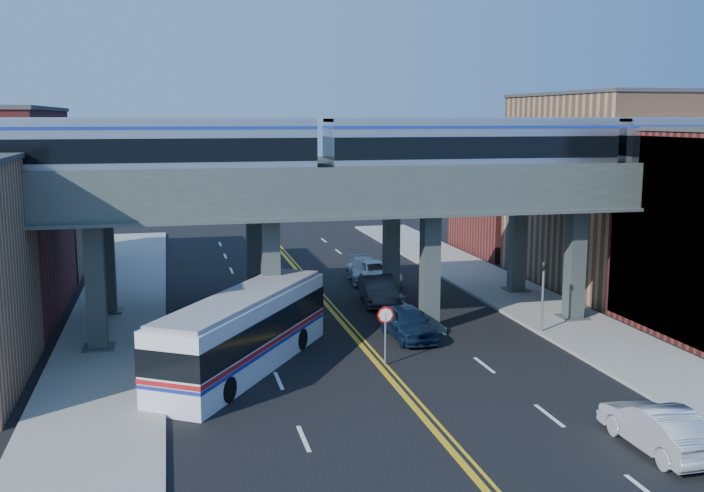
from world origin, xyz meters
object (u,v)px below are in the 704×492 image
(transit_bus, at_px, (244,333))
(car_lane_d, at_px, (365,270))
(stop_sign, at_px, (385,326))
(car_lane_a, at_px, (408,322))
(transit_train, at_px, (472,148))
(car_lane_b, at_px, (378,290))
(car_lane_c, at_px, (375,273))
(car_parked_curb, at_px, (658,427))
(traffic_signal, at_px, (543,289))

(transit_bus, height_order, car_lane_d, transit_bus)
(stop_sign, height_order, car_lane_a, stop_sign)
(car_lane_a, bearing_deg, car_lane_d, 82.33)
(stop_sign, xyz_separation_m, car_lane_d, (3.50, 17.53, -1.03))
(transit_train, distance_m, stop_sign, 10.64)
(car_lane_b, bearing_deg, car_lane_c, 83.68)
(transit_bus, relative_size, car_lane_a, 2.52)
(transit_train, height_order, car_lane_a, transit_train)
(car_parked_curb, bearing_deg, transit_train, -89.06)
(stop_sign, height_order, traffic_signal, traffic_signal)
(car_lane_c, bearing_deg, traffic_signal, -77.85)
(traffic_signal, bearing_deg, transit_train, 147.43)
(traffic_signal, xyz_separation_m, car_lane_a, (-6.68, 0.85, -1.51))
(stop_sign, xyz_separation_m, car_lane_a, (2.22, 3.85, -0.97))
(transit_train, xyz_separation_m, car_lane_c, (-1.85, 11.61, -8.47))
(traffic_signal, relative_size, car_lane_d, 0.82)
(car_lane_c, distance_m, car_lane_d, 1.01)
(transit_train, distance_m, car_lane_d, 15.28)
(car_lane_a, relative_size, car_parked_curb, 0.99)
(transit_train, bearing_deg, traffic_signal, -32.57)
(stop_sign, distance_m, car_lane_b, 11.46)
(car_lane_b, distance_m, car_lane_c, 5.65)
(car_lane_b, height_order, car_lane_d, car_lane_b)
(car_parked_curb, bearing_deg, traffic_signal, -101.98)
(stop_sign, xyz_separation_m, car_parked_curb, (6.20, -10.48, -0.99))
(transit_train, bearing_deg, transit_bus, -160.89)
(transit_bus, distance_m, car_lane_c, 18.59)
(transit_train, distance_m, traffic_signal, 7.82)
(traffic_signal, bearing_deg, car_lane_c, 110.08)
(car_lane_a, xyz_separation_m, car_lane_c, (1.71, 12.77, -0.08))
(traffic_signal, height_order, car_lane_b, traffic_signal)
(car_lane_a, xyz_separation_m, car_lane_b, (0.46, 7.26, 0.03))
(transit_train, distance_m, transit_bus, 14.59)
(car_lane_b, distance_m, car_lane_d, 6.48)
(car_lane_b, xyz_separation_m, car_lane_c, (1.25, 5.51, -0.12))
(stop_sign, distance_m, car_lane_d, 17.90)
(stop_sign, distance_m, car_lane_c, 17.10)
(car_lane_a, bearing_deg, traffic_signal, -9.53)
(traffic_signal, height_order, car_lane_d, traffic_signal)
(car_lane_b, bearing_deg, transit_bus, -123.96)
(car_lane_c, bearing_deg, car_parked_curb, -93.13)
(traffic_signal, height_order, car_lane_a, traffic_signal)
(transit_bus, relative_size, car_parked_curb, 2.49)
(transit_bus, height_order, car_lane_a, transit_bus)
(traffic_signal, relative_size, transit_bus, 0.35)
(transit_bus, distance_m, car_lane_b, 13.40)
(car_lane_d, bearing_deg, traffic_signal, -62.78)
(car_lane_d, relative_size, car_parked_curb, 1.08)
(car_parked_curb, bearing_deg, car_lane_a, -75.12)
(transit_train, distance_m, car_lane_b, 10.80)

